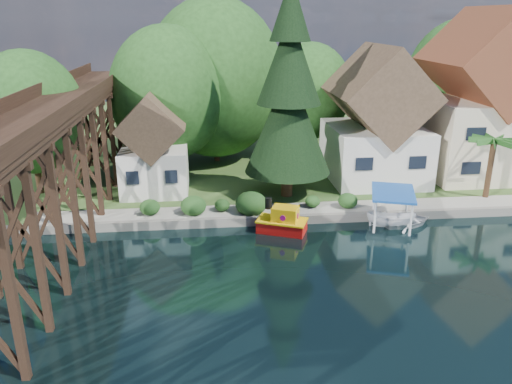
# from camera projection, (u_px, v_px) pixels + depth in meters

# --- Properties ---
(ground) EXTENTS (140.00, 140.00, 0.00)m
(ground) POSITION_uv_depth(u_px,v_px,m) (340.00, 280.00, 27.04)
(ground) COLOR black
(ground) RESTS_ON ground
(bank) EXTENTS (140.00, 52.00, 0.50)m
(bank) POSITION_uv_depth(u_px,v_px,m) (265.00, 136.00, 58.89)
(bank) COLOR #2A4A1D
(bank) RESTS_ON ground
(seawall) EXTENTS (60.00, 0.40, 0.62)m
(seawall) POSITION_uv_depth(u_px,v_px,m) (366.00, 217.00, 34.83)
(seawall) COLOR slate
(seawall) RESTS_ON ground
(promenade) EXTENTS (50.00, 2.60, 0.06)m
(promenade) POSITION_uv_depth(u_px,v_px,m) (388.00, 206.00, 36.17)
(promenade) COLOR gray
(promenade) RESTS_ON bank
(trestle_bridge) EXTENTS (4.12, 44.18, 9.30)m
(trestle_bridge) POSITION_uv_depth(u_px,v_px,m) (49.00, 167.00, 28.60)
(trestle_bridge) COLOR black
(trestle_bridge) RESTS_ON ground
(house_left) EXTENTS (7.64, 8.64, 11.02)m
(house_left) POSITION_uv_depth(u_px,v_px,m) (376.00, 125.00, 41.04)
(house_left) COLOR silver
(house_left) RESTS_ON bank
(house_center) EXTENTS (8.65, 9.18, 13.89)m
(house_center) POSITION_uv_depth(u_px,v_px,m) (479.00, 106.00, 41.94)
(house_center) COLOR beige
(house_center) RESTS_ON bank
(shed) EXTENTS (5.09, 5.40, 7.85)m
(shed) POSITION_uv_depth(u_px,v_px,m) (154.00, 150.00, 38.34)
(shed) COLOR silver
(shed) RESTS_ON bank
(bg_trees) EXTENTS (49.90, 13.30, 10.57)m
(bg_trees) POSITION_uv_depth(u_px,v_px,m) (294.00, 91.00, 44.69)
(bg_trees) COLOR #382314
(bg_trees) RESTS_ON bank
(shrubs) EXTENTS (15.76, 2.47, 1.70)m
(shrubs) POSITION_uv_depth(u_px,v_px,m) (242.00, 202.00, 34.89)
(shrubs) COLOR #1C4518
(shrubs) RESTS_ON bank
(conifer) EXTENTS (6.40, 6.40, 15.77)m
(conifer) POSITION_uv_depth(u_px,v_px,m) (289.00, 96.00, 35.96)
(conifer) COLOR #382314
(conifer) RESTS_ON bank
(palm_tree) EXTENTS (3.50, 3.50, 4.90)m
(palm_tree) POSITION_uv_depth(u_px,v_px,m) (494.00, 143.00, 36.58)
(palm_tree) COLOR #382314
(palm_tree) RESTS_ON bank
(tugboat) EXTENTS (3.65, 2.86, 2.33)m
(tugboat) POSITION_uv_depth(u_px,v_px,m) (283.00, 222.00, 32.92)
(tugboat) COLOR red
(tugboat) RESTS_ON ground
(boat_white_a) EXTENTS (4.09, 3.34, 0.74)m
(boat_white_a) POSITION_uv_depth(u_px,v_px,m) (408.00, 220.00, 34.12)
(boat_white_a) COLOR white
(boat_white_a) RESTS_ON ground
(boat_canopy) EXTENTS (3.82, 4.63, 2.56)m
(boat_canopy) POSITION_uv_depth(u_px,v_px,m) (391.00, 212.00, 33.47)
(boat_canopy) COLOR white
(boat_canopy) RESTS_ON ground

